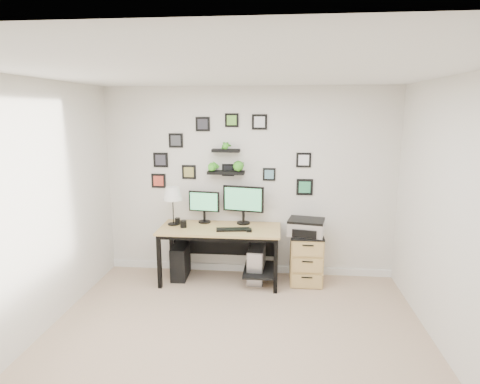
# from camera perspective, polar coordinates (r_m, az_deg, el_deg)

# --- Properties ---
(room) EXTENTS (4.00, 4.00, 4.00)m
(room) POSITION_cam_1_polar(r_m,az_deg,el_deg) (5.87, 1.16, -10.76)
(room) COLOR tan
(room) RESTS_ON ground
(desk) EXTENTS (1.60, 0.70, 0.75)m
(desk) POSITION_cam_1_polar(r_m,az_deg,el_deg) (5.41, -2.44, -6.27)
(desk) COLOR tan
(desk) RESTS_ON ground
(monitor_left) EXTENTS (0.43, 0.19, 0.44)m
(monitor_left) POSITION_cam_1_polar(r_m,az_deg,el_deg) (5.54, -5.13, -1.77)
(monitor_left) COLOR black
(monitor_left) RESTS_ON desk
(monitor_right) EXTENTS (0.56, 0.21, 0.53)m
(monitor_right) POSITION_cam_1_polar(r_m,az_deg,el_deg) (5.45, 0.47, -1.37)
(monitor_right) COLOR black
(monitor_right) RESTS_ON desk
(keyboard) EXTENTS (0.45, 0.21, 0.02)m
(keyboard) POSITION_cam_1_polar(r_m,az_deg,el_deg) (5.23, -0.99, -5.35)
(keyboard) COLOR black
(keyboard) RESTS_ON desk
(mouse) EXTENTS (0.08, 0.11, 0.03)m
(mouse) POSITION_cam_1_polar(r_m,az_deg,el_deg) (5.19, 1.28, -5.44)
(mouse) COLOR black
(mouse) RESTS_ON desk
(table_lamp) EXTENTS (0.26, 0.26, 0.52)m
(table_lamp) POSITION_cam_1_polar(r_m,az_deg,el_deg) (5.46, -9.57, -0.35)
(table_lamp) COLOR black
(table_lamp) RESTS_ON desk
(mug) EXTENTS (0.09, 0.09, 0.10)m
(mug) POSITION_cam_1_polar(r_m,az_deg,el_deg) (5.39, -8.05, -4.52)
(mug) COLOR black
(mug) RESTS_ON desk
(pen_cup) EXTENTS (0.07, 0.07, 0.09)m
(pen_cup) POSITION_cam_1_polar(r_m,az_deg,el_deg) (5.55, -8.89, -4.11)
(pen_cup) COLOR black
(pen_cup) RESTS_ON desk
(pc_tower_black) EXTENTS (0.22, 0.46, 0.46)m
(pc_tower_black) POSITION_cam_1_polar(r_m,az_deg,el_deg) (5.69, -8.47, -9.71)
(pc_tower_black) COLOR black
(pc_tower_black) RESTS_ON ground
(pc_tower_grey) EXTENTS (0.23, 0.48, 0.47)m
(pc_tower_grey) POSITION_cam_1_polar(r_m,az_deg,el_deg) (5.54, 2.35, -10.17)
(pc_tower_grey) COLOR gray
(pc_tower_grey) RESTS_ON ground
(file_cabinet) EXTENTS (0.43, 0.53, 0.67)m
(file_cabinet) POSITION_cam_1_polar(r_m,az_deg,el_deg) (5.53, 9.37, -9.23)
(file_cabinet) COLOR tan
(file_cabinet) RESTS_ON ground
(printer) EXTENTS (0.51, 0.44, 0.21)m
(printer) POSITION_cam_1_polar(r_m,az_deg,el_deg) (5.36, 9.38, -4.94)
(printer) COLOR silver
(printer) RESTS_ON file_cabinet
(wall_decor) EXTENTS (2.25, 0.18, 1.10)m
(wall_decor) POSITION_cam_1_polar(r_m,az_deg,el_deg) (5.45, -1.92, 4.86)
(wall_decor) COLOR black
(wall_decor) RESTS_ON ground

